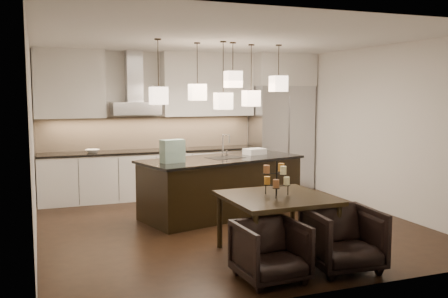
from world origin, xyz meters
name	(u,v)px	position (x,y,z in m)	size (l,w,h in m)	color
floor	(229,226)	(0.00, 0.00, -0.01)	(5.50, 5.50, 0.02)	black
ceiling	(229,38)	(0.00, 0.00, 2.81)	(5.50, 5.50, 0.02)	white
wall_back	(179,123)	(0.00, 2.76, 1.40)	(5.50, 0.02, 2.80)	silver
wall_front	(330,155)	(0.00, -2.76, 1.40)	(5.50, 0.02, 2.80)	silver
wall_left	(31,140)	(-2.76, 0.00, 1.40)	(0.02, 5.50, 2.80)	silver
wall_right	(381,129)	(2.76, 0.00, 1.40)	(0.02, 5.50, 2.80)	silver
refrigerator	(281,138)	(2.10, 2.38, 1.07)	(1.20, 0.72, 2.15)	#B7B7BA
fridge_panel	(282,70)	(2.10, 2.38, 2.47)	(1.26, 0.72, 0.65)	silver
lower_cabinets	(153,175)	(-0.62, 2.43, 0.44)	(4.21, 0.62, 0.88)	silver
countertop	(153,151)	(-0.62, 2.43, 0.90)	(4.21, 0.66, 0.04)	black
backsplash	(149,132)	(-0.62, 2.73, 1.24)	(4.21, 0.02, 0.63)	tan
upper_cab_left	(69,84)	(-2.10, 2.57, 2.17)	(1.25, 0.35, 1.25)	silver
upper_cab_right	(208,85)	(0.55, 2.57, 2.17)	(1.86, 0.35, 1.25)	silver
hood_canopy	(136,108)	(-0.93, 2.48, 1.72)	(0.90, 0.52, 0.24)	#B7B7BA
hood_chimney	(134,76)	(-0.93, 2.59, 2.32)	(0.30, 0.28, 0.96)	#B7B7BA
fruit_bowl	(92,151)	(-1.75, 2.38, 0.95)	(0.26, 0.26, 0.06)	silver
island_body	(221,188)	(0.12, 0.65, 0.45)	(2.58, 1.03, 0.91)	black
island_top	(221,159)	(0.12, 0.65, 0.93)	(2.67, 1.12, 0.04)	black
faucet	(223,145)	(0.19, 0.78, 1.15)	(0.10, 0.25, 0.39)	silver
tote_bag	(173,151)	(-0.77, 0.40, 1.13)	(0.35, 0.19, 0.35)	#256A4B
food_container	(255,151)	(0.82, 0.87, 1.00)	(0.35, 0.25, 0.10)	silver
dining_table	(276,225)	(0.05, -1.51, 0.37)	(1.25, 1.25, 0.75)	black
candelabra	(277,178)	(0.05, -1.51, 0.97)	(0.36, 0.36, 0.44)	black
candle_a	(287,181)	(0.19, -1.51, 0.92)	(0.08, 0.08, 0.10)	#F8F4AE
candle_b	(267,180)	(-0.02, -1.39, 0.92)	(0.08, 0.08, 0.10)	orange
candle_c	(276,184)	(-0.02, -1.63, 0.92)	(0.08, 0.08, 0.10)	brown
candle_d	(281,167)	(0.16, -1.42, 1.08)	(0.08, 0.08, 0.10)	orange
candle_e	(267,169)	(-0.08, -1.49, 1.08)	(0.08, 0.08, 0.10)	brown
candle_f	(283,170)	(0.07, -1.64, 1.08)	(0.08, 0.08, 0.10)	#F8F4AE
armchair_left	(270,251)	(-0.40, -2.26, 0.32)	(0.69, 0.71, 0.65)	black
armchair_right	(343,239)	(0.53, -2.25, 0.36)	(0.76, 0.79, 0.71)	black
pendant_a	(159,96)	(-0.98, 0.36, 1.97)	(0.24, 0.24, 0.26)	beige
pendant_b	(197,92)	(-0.27, 0.69, 2.02)	(0.24, 0.24, 0.26)	beige
pendant_c	(233,79)	(0.24, 0.44, 2.22)	(0.24, 0.24, 0.26)	beige
pendant_d	(251,98)	(0.65, 0.66, 1.92)	(0.24, 0.24, 0.26)	beige
pendant_e	(278,84)	(1.10, 0.55, 2.16)	(0.24, 0.24, 0.26)	beige
pendant_f	(223,101)	(0.04, 0.35, 1.88)	(0.24, 0.24, 0.26)	beige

